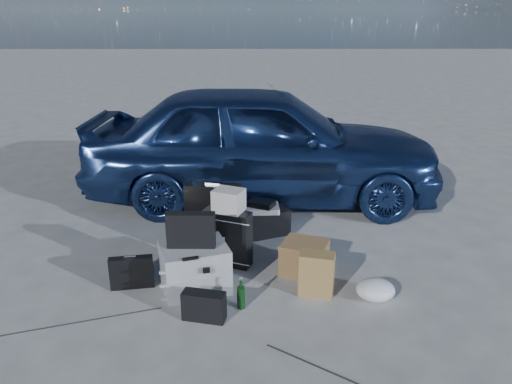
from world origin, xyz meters
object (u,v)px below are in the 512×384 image
at_px(briefcase, 132,272).
at_px(cardboard_box, 304,257).
at_px(suitcase_right, 228,238).
at_px(green_bottle, 241,294).
at_px(car, 262,143).
at_px(suitcase_left, 214,218).
at_px(pelican_case, 195,267).
at_px(duffel_bag, 263,223).

xyz_separation_m(briefcase, cardboard_box, (1.62, 0.29, 0.00)).
relative_size(suitcase_right, green_bottle, 2.08).
height_order(car, suitcase_left, car).
height_order(suitcase_right, cardboard_box, suitcase_right).
bearing_deg(pelican_case, duffel_bag, 42.38).
relative_size(suitcase_left, suitcase_right, 1.30).
bearing_deg(cardboard_box, duffel_bag, 114.94).
relative_size(car, duffel_bag, 7.65).
bearing_deg(green_bottle, pelican_case, 142.07).
xyz_separation_m(pelican_case, suitcase_left, (0.12, 0.78, 0.16)).
bearing_deg(suitcase_right, cardboard_box, 9.43).
bearing_deg(pelican_case, car, 56.03).
bearing_deg(pelican_case, briefcase, 160.56).
distance_m(pelican_case, cardboard_box, 1.08).
bearing_deg(cardboard_box, green_bottle, -133.62).
height_order(pelican_case, suitcase_left, suitcase_left).
height_order(car, duffel_bag, car).
bearing_deg(suitcase_left, briefcase, -120.77).
xyz_separation_m(suitcase_right, duffel_bag, (0.36, 0.68, -0.14)).
xyz_separation_m(car, cardboard_box, (0.38, -2.05, -0.62)).
distance_m(car, pelican_case, 2.50).
bearing_deg(green_bottle, briefcase, 161.14).
height_order(briefcase, cardboard_box, cardboard_box).
bearing_deg(green_bottle, duffel_bag, 81.93).
bearing_deg(briefcase, suitcase_left, 37.80).
height_order(briefcase, suitcase_right, suitcase_right).
xyz_separation_m(suitcase_right, green_bottle, (0.15, -0.80, -0.15)).
height_order(pelican_case, suitcase_right, suitcase_right).
height_order(suitcase_left, suitcase_right, suitcase_left).
bearing_deg(suitcase_right, duffel_bag, 84.07).
height_order(suitcase_left, cardboard_box, suitcase_left).
xyz_separation_m(car, suitcase_left, (-0.53, -1.57, -0.41)).
bearing_deg(pelican_case, cardboard_box, -2.31).
bearing_deg(car, green_bottle, 176.70).
xyz_separation_m(briefcase, green_bottle, (1.02, -0.35, -0.02)).
height_order(briefcase, duffel_bag, briefcase).
height_order(pelican_case, briefcase, pelican_case).
bearing_deg(car, cardboard_box, -168.03).
distance_m(suitcase_left, suitcase_right, 0.35).
bearing_deg(pelican_case, green_bottle, -56.30).
distance_m(car, suitcase_right, 1.98).
bearing_deg(duffel_bag, suitcase_right, -140.49).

